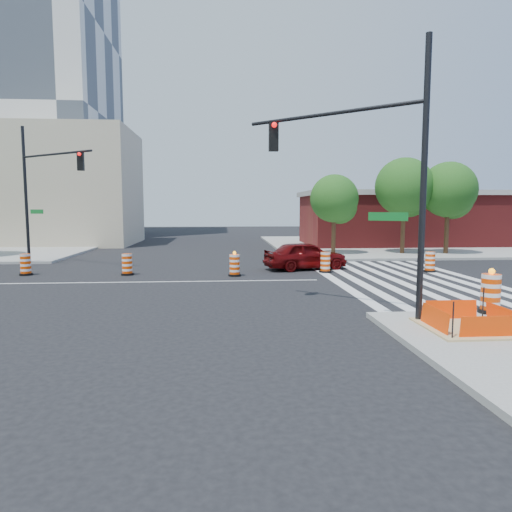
% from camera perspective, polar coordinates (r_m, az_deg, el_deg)
% --- Properties ---
extents(ground, '(120.00, 120.00, 0.00)m').
position_cam_1_polar(ground, '(20.29, -12.18, -3.18)').
color(ground, black).
rests_on(ground, ground).
extents(sidewalk_ne, '(22.00, 22.00, 0.15)m').
position_cam_1_polar(sidewalk_ne, '(40.91, 17.52, 1.35)').
color(sidewalk_ne, gray).
rests_on(sidewalk_ne, ground).
extents(crosswalk_east, '(6.75, 13.50, 0.01)m').
position_cam_1_polar(crosswalk_east, '(21.69, 17.86, -2.73)').
color(crosswalk_east, silver).
rests_on(crosswalk_east, ground).
extents(lane_centerline, '(14.00, 0.12, 0.01)m').
position_cam_1_polar(lane_centerline, '(20.29, -12.18, -3.17)').
color(lane_centerline, silver).
rests_on(lane_centerline, ground).
extents(excavation_pit, '(2.20, 2.20, 0.90)m').
position_cam_1_polar(excavation_pit, '(12.85, 25.03, -7.93)').
color(excavation_pit, tan).
rests_on(excavation_pit, ground).
extents(brick_storefront, '(16.50, 8.50, 4.60)m').
position_cam_1_polar(brick_storefront, '(40.80, 17.62, 4.49)').
color(brick_storefront, maroon).
rests_on(brick_storefront, ground).
extents(beige_midrise, '(14.00, 10.00, 10.00)m').
position_cam_1_polar(beige_midrise, '(44.41, -24.02, 7.82)').
color(beige_midrise, '#C1B393').
rests_on(beige_midrise, ground).
extents(red_coupe, '(4.63, 2.78, 1.47)m').
position_cam_1_polar(red_coupe, '(23.95, 6.19, 0.09)').
color(red_coupe, '#540708').
rests_on(red_coupe, ground).
extents(signal_pole_se, '(4.38, 3.79, 7.49)m').
position_cam_1_polar(signal_pole_se, '(13.50, 13.80, 11.84)').
color(signal_pole_se, black).
rests_on(signal_pole_se, ground).
extents(signal_pole_nw, '(4.74, 3.46, 7.60)m').
position_cam_1_polar(signal_pole_nw, '(27.78, -25.15, 8.48)').
color(signal_pole_nw, black).
rests_on(signal_pole_nw, ground).
extents(pit_drum, '(0.67, 0.67, 1.31)m').
position_cam_1_polar(pit_drum, '(14.93, 27.26, -4.30)').
color(pit_drum, black).
rests_on(pit_drum, ground).
extents(tree_north_c, '(3.21, 3.19, 5.42)m').
position_cam_1_polar(tree_north_c, '(30.97, 9.80, 6.74)').
color(tree_north_c, '#382314').
rests_on(tree_north_c, ground).
extents(tree_north_d, '(3.86, 3.86, 6.56)m').
position_cam_1_polar(tree_north_d, '(32.45, 18.08, 7.85)').
color(tree_north_d, '#382314').
rests_on(tree_north_d, ground).
extents(tree_north_e, '(3.69, 3.69, 6.27)m').
position_cam_1_polar(tree_north_e, '(33.29, 22.94, 7.28)').
color(tree_north_e, '#382314').
rests_on(tree_north_e, ground).
extents(median_drum_1, '(0.60, 0.60, 1.02)m').
position_cam_1_polar(median_drum_1, '(24.35, -26.85, -1.04)').
color(median_drum_1, black).
rests_on(median_drum_1, ground).
extents(median_drum_2, '(0.60, 0.60, 1.02)m').
position_cam_1_polar(median_drum_2, '(22.63, -15.81, -1.11)').
color(median_drum_2, black).
rests_on(median_drum_2, ground).
extents(median_drum_3, '(0.60, 0.60, 1.18)m').
position_cam_1_polar(median_drum_3, '(21.48, -2.69, -1.23)').
color(median_drum_3, black).
rests_on(median_drum_3, ground).
extents(median_drum_4, '(0.60, 0.60, 1.02)m').
position_cam_1_polar(median_drum_4, '(22.86, 8.66, -0.88)').
color(median_drum_4, black).
rests_on(median_drum_4, ground).
extents(median_drum_5, '(0.60, 0.60, 1.02)m').
position_cam_1_polar(median_drum_5, '(24.41, 20.92, -0.77)').
color(median_drum_5, black).
rests_on(median_drum_5, ground).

